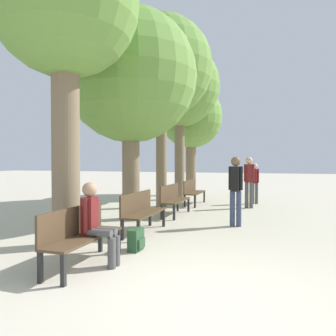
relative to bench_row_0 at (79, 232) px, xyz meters
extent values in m
plane|color=beige|center=(2.06, -0.56, -0.54)|extent=(80.00, 80.00, 0.00)
cube|color=#4C3823|center=(0.09, 0.00, -0.09)|extent=(0.45, 1.69, 0.04)
cube|color=#4C3823|center=(-0.11, 0.00, 0.16)|extent=(0.04, 1.69, 0.45)
cube|color=black|center=(0.28, -0.80, -0.32)|extent=(0.06, 0.06, 0.43)
cube|color=black|center=(0.28, 0.80, -0.32)|extent=(0.06, 0.06, 0.43)
cube|color=black|center=(-0.09, -0.80, -0.32)|extent=(0.06, 0.06, 0.43)
cube|color=black|center=(-0.09, 0.80, -0.32)|extent=(0.06, 0.06, 0.43)
cube|color=#4C3823|center=(0.09, 2.49, -0.09)|extent=(0.45, 1.69, 0.04)
cube|color=#4C3823|center=(-0.11, 2.49, 0.16)|extent=(0.04, 1.69, 0.45)
cube|color=black|center=(0.28, 1.69, -0.32)|extent=(0.06, 0.06, 0.43)
cube|color=black|center=(0.28, 3.29, -0.32)|extent=(0.06, 0.06, 0.43)
cube|color=black|center=(-0.09, 1.69, -0.32)|extent=(0.06, 0.06, 0.43)
cube|color=black|center=(-0.09, 3.29, -0.32)|extent=(0.06, 0.06, 0.43)
cube|color=#4C3823|center=(0.09, 4.98, -0.09)|extent=(0.45, 1.69, 0.04)
cube|color=#4C3823|center=(-0.11, 4.98, 0.16)|extent=(0.04, 1.69, 0.45)
cube|color=black|center=(0.28, 4.19, -0.32)|extent=(0.06, 0.06, 0.43)
cube|color=black|center=(0.28, 5.78, -0.32)|extent=(0.06, 0.06, 0.43)
cube|color=black|center=(-0.09, 4.19, -0.32)|extent=(0.06, 0.06, 0.43)
cube|color=black|center=(-0.09, 5.78, -0.32)|extent=(0.06, 0.06, 0.43)
cube|color=#4C3823|center=(0.09, 7.48, -0.09)|extent=(0.45, 1.69, 0.04)
cube|color=#4C3823|center=(-0.11, 7.48, 0.16)|extent=(0.04, 1.69, 0.45)
cube|color=black|center=(0.28, 6.68, -0.32)|extent=(0.06, 0.06, 0.43)
cube|color=black|center=(0.28, 8.27, -0.32)|extent=(0.06, 0.06, 0.43)
cube|color=black|center=(-0.09, 6.68, -0.32)|extent=(0.06, 0.06, 0.43)
cube|color=black|center=(-0.09, 8.27, -0.32)|extent=(0.06, 0.06, 0.43)
cylinder|color=#7A664C|center=(-0.94, 0.99, 1.41)|extent=(0.53, 0.53, 3.90)
sphere|color=olive|center=(-0.94, 0.99, 4.15)|extent=(2.86, 2.86, 2.86)
cylinder|color=#7A664C|center=(-0.94, 4.01, 0.96)|extent=(0.49, 0.49, 2.99)
sphere|color=olive|center=(-0.94, 4.01, 3.47)|extent=(3.71, 3.71, 3.71)
cylinder|color=#7A664C|center=(-0.94, 6.62, 1.45)|extent=(0.38, 0.38, 3.98)
sphere|color=olive|center=(-0.94, 6.62, 4.44)|extent=(3.63, 3.63, 3.63)
cylinder|color=#7A664C|center=(-0.94, 8.99, 1.39)|extent=(0.42, 0.42, 3.86)
sphere|color=olive|center=(-0.94, 8.99, 4.27)|extent=(3.41, 3.41, 3.41)
cylinder|color=#7A664C|center=(-0.94, 10.98, 0.93)|extent=(0.50, 0.50, 2.93)
sphere|color=olive|center=(-0.94, 10.98, 3.23)|extent=(3.03, 3.03, 3.03)
cylinder|color=#4C4C4C|center=(0.33, 0.04, -0.01)|extent=(0.43, 0.12, 0.12)
cylinder|color=#4C4C4C|center=(0.54, 0.04, -0.30)|extent=(0.12, 0.12, 0.47)
cylinder|color=#4C4C4C|center=(0.33, 0.19, -0.01)|extent=(0.43, 0.12, 0.12)
cylinder|color=#4C4C4C|center=(0.54, 0.19, -0.30)|extent=(0.12, 0.12, 0.47)
cube|color=maroon|center=(0.12, 0.11, 0.23)|extent=(0.20, 0.23, 0.60)
cylinder|color=maroon|center=(0.12, -0.02, 0.26)|extent=(0.09, 0.09, 0.54)
cylinder|color=maroon|center=(0.12, 0.24, 0.26)|extent=(0.09, 0.09, 0.54)
sphere|color=#A37A5B|center=(0.12, 0.11, 0.66)|extent=(0.23, 0.23, 0.23)
cube|color=#284C2D|center=(0.49, 1.07, -0.34)|extent=(0.18, 0.38, 0.40)
cube|color=#284C2D|center=(0.60, 1.07, -0.40)|extent=(0.04, 0.26, 0.18)
cylinder|color=#4C4C4C|center=(2.13, 8.43, -0.15)|extent=(0.11, 0.11, 0.78)
cylinder|color=#4C4C4C|center=(2.27, 8.43, -0.15)|extent=(0.11, 0.11, 0.78)
cube|color=maroon|center=(2.20, 8.43, 0.52)|extent=(0.24, 0.26, 0.55)
cylinder|color=maroon|center=(2.08, 8.43, 0.53)|extent=(0.08, 0.08, 0.52)
cylinder|color=maroon|center=(2.31, 8.43, 0.53)|extent=(0.08, 0.08, 0.52)
sphere|color=beige|center=(2.20, 8.43, 0.90)|extent=(0.21, 0.21, 0.21)
cylinder|color=#4C4C4C|center=(1.99, 7.21, -0.09)|extent=(0.13, 0.13, 0.89)
cylinder|color=#4C4C4C|center=(2.15, 7.21, -0.09)|extent=(0.13, 0.13, 0.89)
cube|color=maroon|center=(2.07, 7.21, 0.67)|extent=(0.32, 0.31, 0.63)
cylinder|color=maroon|center=(1.94, 7.21, 0.69)|extent=(0.09, 0.09, 0.60)
cylinder|color=maroon|center=(2.20, 7.21, 0.69)|extent=(0.09, 0.09, 0.60)
sphere|color=tan|center=(2.07, 7.21, 1.11)|extent=(0.24, 0.24, 0.24)
cylinder|color=#384260|center=(1.90, 3.87, -0.10)|extent=(0.13, 0.13, 0.88)
cylinder|color=#384260|center=(2.06, 3.87, -0.10)|extent=(0.13, 0.13, 0.88)
cube|color=black|center=(1.98, 3.87, 0.65)|extent=(0.24, 0.27, 0.62)
cylinder|color=black|center=(1.85, 3.87, 0.67)|extent=(0.09, 0.09, 0.59)
cylinder|color=black|center=(2.11, 3.87, 0.67)|extent=(0.09, 0.09, 0.59)
sphere|color=brown|center=(1.98, 3.87, 1.09)|extent=(0.24, 0.24, 0.24)
camera|label=1|loc=(2.89, -4.41, 1.11)|focal=35.00mm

